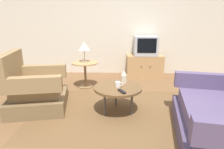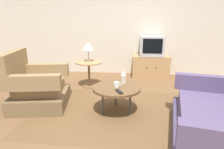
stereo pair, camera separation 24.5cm
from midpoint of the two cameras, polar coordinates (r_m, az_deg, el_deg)
name	(u,v)px [view 1 (the left image)]	position (r m, az deg, el deg)	size (l,w,h in m)	color
ground_plane	(111,116)	(2.99, -2.77, -12.37)	(16.00, 16.00, 0.00)	brown
back_wall	(114,22)	(5.14, -0.80, 15.35)	(9.00, 0.12, 2.70)	beige
area_rug	(118,112)	(3.11, -0.58, -11.10)	(2.70, 1.83, 0.00)	brown
armchair	(34,90)	(3.40, -24.33, -4.36)	(1.01, 1.00, 0.94)	brown
coffee_table	(118,89)	(2.95, -0.61, -4.31)	(0.75, 0.75, 0.43)	brown
side_table	(85,69)	(4.12, -9.75, 1.59)	(0.56, 0.56, 0.56)	tan
tv_stand	(144,66)	(4.97, 8.33, 2.65)	(0.91, 0.49, 0.55)	tan
television	(146,46)	(4.86, 8.59, 8.55)	(0.57, 0.46, 0.48)	#B7B7BC
table_lamp	(84,47)	(4.04, -10.11, 8.26)	(0.25, 0.25, 0.42)	#9E937A
vase	(124,77)	(3.08, 1.31, -0.77)	(0.10, 0.10, 0.22)	beige
mug	(118,84)	(2.93, -0.55, -2.97)	(0.12, 0.08, 0.08)	white
tv_remote_dark	(122,91)	(2.73, 0.39, -5.11)	(0.12, 0.17, 0.02)	black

